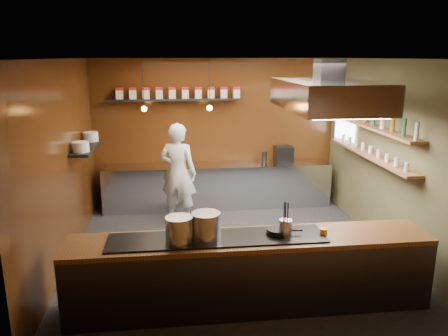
{
  "coord_description": "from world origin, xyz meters",
  "views": [
    {
      "loc": [
        -0.89,
        -6.41,
        3.03
      ],
      "look_at": [
        -0.08,
        0.4,
        1.27
      ],
      "focal_mm": 35.0,
      "sensor_mm": 36.0,
      "label": 1
    }
  ],
  "objects": [
    {
      "name": "bottle_shelf_lower",
      "position": [
        2.34,
        0.3,
        1.45
      ],
      "size": [
        0.26,
        2.8,
        0.04
      ],
      "primitive_type": "cube",
      "color": "brown",
      "rests_on": "right_wall"
    },
    {
      "name": "storage_tins",
      "position": [
        -0.75,
        2.36,
        2.33
      ],
      "size": [
        2.43,
        0.13,
        0.22
      ],
      "color": "beige",
      "rests_on": "tin_shelf"
    },
    {
      "name": "ceiling",
      "position": [
        0.0,
        0.0,
        3.0
      ],
      "size": [
        5.0,
        5.0,
        0.0
      ],
      "primitive_type": "plane",
      "rotation": [
        3.14,
        0.0,
        0.0
      ],
      "color": "silver",
      "rests_on": "back_wall"
    },
    {
      "name": "pendant_right",
      "position": [
        -0.2,
        1.7,
        2.15
      ],
      "size": [
        0.1,
        0.1,
        0.95
      ],
      "color": "black",
      "rests_on": "ceiling"
    },
    {
      "name": "right_wall",
      "position": [
        2.5,
        0.0,
        1.5
      ],
      "size": [
        0.0,
        5.0,
        5.0
      ],
      "primitive_type": "plane",
      "rotation": [
        1.57,
        0.0,
        -1.57
      ],
      "color": "#424225",
      "rests_on": "ground"
    },
    {
      "name": "utensil_crock",
      "position": [
        0.42,
        -1.64,
        1.04
      ],
      "size": [
        0.18,
        0.18,
        0.2
      ],
      "primitive_type": "cylinder",
      "rotation": [
        0.0,
        0.0,
        -0.14
      ],
      "color": "silver",
      "rests_on": "pass_counter"
    },
    {
      "name": "plate_shelf",
      "position": [
        -2.34,
        1.0,
        1.55
      ],
      "size": [
        0.3,
        1.4,
        0.04
      ],
      "primitive_type": "cube",
      "color": "black",
      "rests_on": "left_wall"
    },
    {
      "name": "prep_counter",
      "position": [
        0.0,
        2.17,
        0.45
      ],
      "size": [
        4.6,
        0.65,
        0.9
      ],
      "primitive_type": "cube",
      "color": "silver",
      "rests_on": "floor"
    },
    {
      "name": "espresso_machine",
      "position": [
        1.36,
        2.12,
        1.08
      ],
      "size": [
        0.36,
        0.34,
        0.35
      ],
      "primitive_type": "cube",
      "rotation": [
        0.0,
        0.0,
        0.01
      ],
      "color": "black",
      "rests_on": "prep_counter"
    },
    {
      "name": "left_wall",
      "position": [
        -2.5,
        0.0,
        1.5
      ],
      "size": [
        0.0,
        5.0,
        5.0
      ],
      "primitive_type": "plane",
      "rotation": [
        1.57,
        0.0,
        1.57
      ],
      "color": "#3E200B",
      "rests_on": "ground"
    },
    {
      "name": "butter_jar",
      "position": [
        0.9,
        -1.64,
        0.96
      ],
      "size": [
        0.11,
        0.11,
        0.08
      ],
      "primitive_type": "cylinder",
      "rotation": [
        0.0,
        0.0,
        -0.21
      ],
      "color": "gold",
      "rests_on": "pass_counter"
    },
    {
      "name": "bottles",
      "position": [
        2.34,
        0.3,
        2.06
      ],
      "size": [
        0.06,
        2.66,
        0.24
      ],
      "color": "silver",
      "rests_on": "bottle_shelf_upper"
    },
    {
      "name": "stockpot_small",
      "position": [
        -0.54,
        -1.62,
        1.1
      ],
      "size": [
        0.45,
        0.45,
        0.32
      ],
      "primitive_type": "cylinder",
      "rotation": [
        0.0,
        0.0,
        0.38
      ],
      "color": "#B5B8BC",
      "rests_on": "pass_counter"
    },
    {
      "name": "pendant_left",
      "position": [
        -1.4,
        1.7,
        2.15
      ],
      "size": [
        0.1,
        0.1,
        0.95
      ],
      "color": "black",
      "rests_on": "ceiling"
    },
    {
      "name": "frying_pan",
      "position": [
        0.34,
        -1.59,
        0.97
      ],
      "size": [
        0.44,
        0.27,
        0.07
      ],
      "color": "black",
      "rests_on": "pass_counter"
    },
    {
      "name": "back_wall",
      "position": [
        0.0,
        2.5,
        1.5
      ],
      "size": [
        5.0,
        0.0,
        5.0
      ],
      "primitive_type": "plane",
      "rotation": [
        1.57,
        0.0,
        0.0
      ],
      "color": "#3E200B",
      "rests_on": "ground"
    },
    {
      "name": "chef",
      "position": [
        -0.81,
        1.39,
        0.94
      ],
      "size": [
        0.8,
        0.66,
        1.88
      ],
      "primitive_type": "imported",
      "rotation": [
        0.0,
        0.0,
        2.8
      ],
      "color": "white",
      "rests_on": "floor"
    },
    {
      "name": "plate_stacks",
      "position": [
        -2.34,
        1.0,
        1.65
      ],
      "size": [
        0.26,
        1.16,
        0.16
      ],
      "color": "silver",
      "rests_on": "plate_shelf"
    },
    {
      "name": "extractor_hood",
      "position": [
        1.3,
        -0.4,
        2.51
      ],
      "size": [
        1.2,
        2.0,
        0.72
      ],
      "color": "#38383D",
      "rests_on": "ceiling"
    },
    {
      "name": "wine_glasses",
      "position": [
        2.34,
        0.3,
        1.53
      ],
      "size": [
        0.07,
        2.37,
        0.13
      ],
      "color": "silver",
      "rests_on": "bottle_shelf_lower"
    },
    {
      "name": "pass_counter",
      "position": [
        -0.0,
        -1.6,
        0.47
      ],
      "size": [
        4.4,
        0.72,
        0.94
      ],
      "color": "#38383D",
      "rests_on": "floor"
    },
    {
      "name": "bottle_shelf_upper",
      "position": [
        2.34,
        0.3,
        1.92
      ],
      "size": [
        0.26,
        2.8,
        0.04
      ],
      "primitive_type": "cube",
      "color": "brown",
      "rests_on": "right_wall"
    },
    {
      "name": "window_pane",
      "position": [
        2.45,
        1.7,
        1.9
      ],
      "size": [
        0.0,
        1.0,
        1.0
      ],
      "primitive_type": "plane",
      "rotation": [
        1.57,
        0.0,
        -1.57
      ],
      "color": "white",
      "rests_on": "right_wall"
    },
    {
      "name": "tin_shelf",
      "position": [
        -0.9,
        2.36,
        2.2
      ],
      "size": [
        2.6,
        0.26,
        0.04
      ],
      "primitive_type": "cube",
      "color": "black",
      "rests_on": "back_wall"
    },
    {
      "name": "stockpot_large",
      "position": [
        -0.85,
        -1.68,
        1.09
      ],
      "size": [
        0.38,
        0.38,
        0.31
      ],
      "primitive_type": "cylinder",
      "rotation": [
        0.0,
        0.0,
        -0.23
      ],
      "color": "silver",
      "rests_on": "pass_counter"
    },
    {
      "name": "floor",
      "position": [
        0.0,
        0.0,
        0.0
      ],
      "size": [
        5.0,
        5.0,
        0.0
      ],
      "primitive_type": "plane",
      "color": "black",
      "rests_on": "ground"
    }
  ]
}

